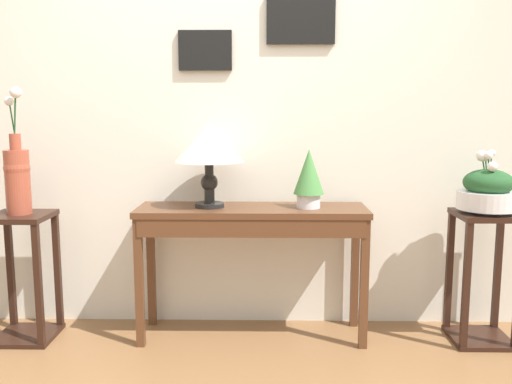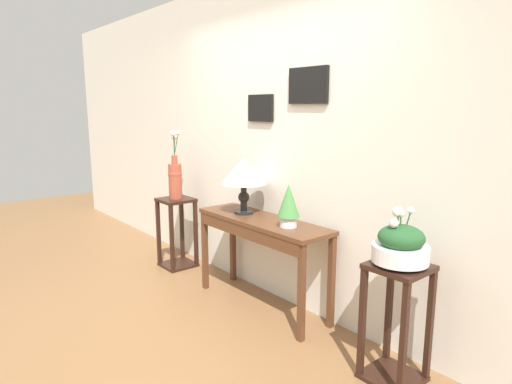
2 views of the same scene
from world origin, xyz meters
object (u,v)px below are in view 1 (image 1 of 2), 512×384
table_lamp (209,145)px  potted_plant_on_console (309,176)px  pedestal_stand_left (24,277)px  planter_bowl_wide_right (488,191)px  console_table (252,227)px  flower_vase_tall_left (17,173)px  pedestal_stand_right (483,278)px

table_lamp → potted_plant_on_console: bearing=-1.0°
table_lamp → pedestal_stand_left: bearing=-176.9°
planter_bowl_wide_right → potted_plant_on_console: bearing=177.7°
console_table → pedestal_stand_left: bearing=-178.5°
table_lamp → flower_vase_tall_left: bearing=-176.9°
table_lamp → planter_bowl_wide_right: bearing=-1.8°
pedestal_stand_left → flower_vase_tall_left: bearing=75.1°
table_lamp → planter_bowl_wide_right: (1.56, -0.05, -0.25)m
console_table → table_lamp: table_lamp is taller
pedestal_stand_left → pedestal_stand_right: bearing=0.2°
potted_plant_on_console → pedestal_stand_right: (0.99, -0.04, -0.58)m
flower_vase_tall_left → pedestal_stand_right: 2.70m
pedestal_stand_right → console_table: bearing=178.9°
planter_bowl_wide_right → flower_vase_tall_left: bearing=-179.8°
table_lamp → potted_plant_on_console: size_ratio=1.45×
table_lamp → pedestal_stand_left: (-1.07, -0.06, -0.76)m
pedestal_stand_left → potted_plant_on_console: bearing=1.7°
console_table → pedestal_stand_right: bearing=-1.1°
pedestal_stand_left → pedestal_stand_right: pedestal_stand_right is taller
potted_plant_on_console → planter_bowl_wide_right: size_ratio=0.95×
potted_plant_on_console → pedestal_stand_right: bearing=-2.2°
pedestal_stand_left → pedestal_stand_right: (2.63, 0.01, 0.01)m
table_lamp → pedestal_stand_right: bearing=-1.8°
console_table → flower_vase_tall_left: 1.35m
table_lamp → planter_bowl_wide_right: size_ratio=1.38×
potted_plant_on_console → planter_bowl_wide_right: 1.00m
console_table → pedestal_stand_right: (1.32, -0.03, -0.28)m
console_table → table_lamp: size_ratio=2.71×
table_lamp → planter_bowl_wide_right: table_lamp is taller
flower_vase_tall_left → planter_bowl_wide_right: (2.63, 0.01, -0.10)m
potted_plant_on_console → planter_bowl_wide_right: same height
flower_vase_tall_left → pedestal_stand_right: flower_vase_tall_left is taller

